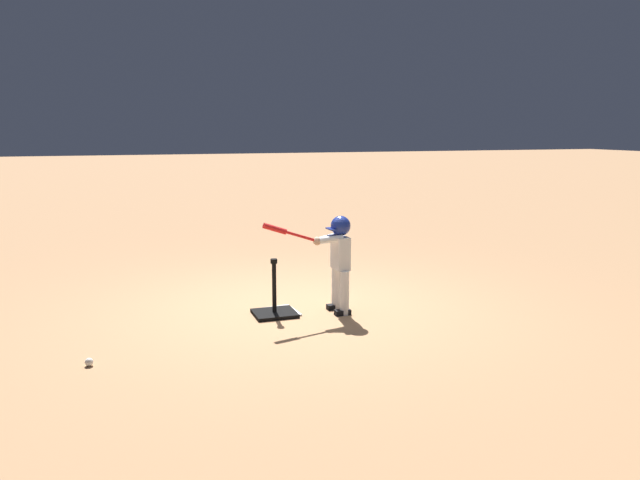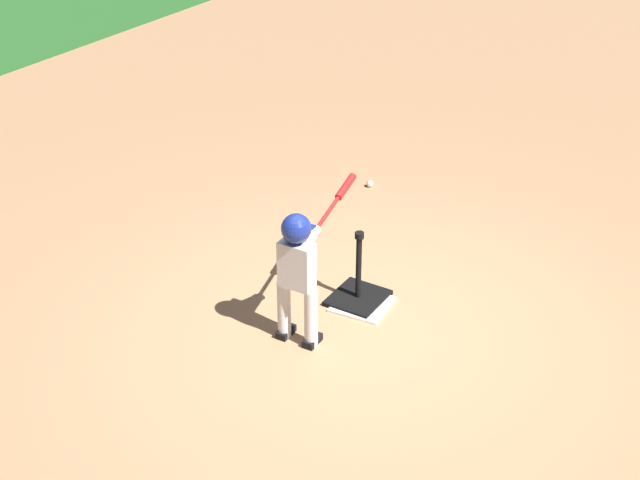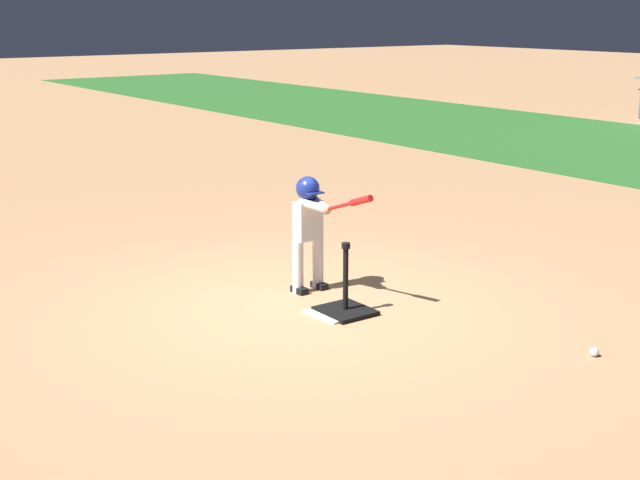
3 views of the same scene
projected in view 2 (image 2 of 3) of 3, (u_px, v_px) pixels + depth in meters
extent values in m
plane|color=#AD7F56|center=(365.00, 328.00, 7.13)|extent=(90.00, 90.00, 0.00)
cube|color=white|center=(362.00, 304.00, 7.42)|extent=(0.47, 0.47, 0.02)
cube|color=black|center=(358.00, 298.00, 7.48)|extent=(0.47, 0.42, 0.04)
cylinder|color=black|center=(359.00, 268.00, 7.33)|extent=(0.05, 0.05, 0.56)
cylinder|color=black|center=(359.00, 235.00, 7.18)|extent=(0.08, 0.08, 0.05)
cylinder|color=silver|center=(284.00, 309.00, 6.92)|extent=(0.11, 0.11, 0.51)
cube|color=black|center=(286.00, 332.00, 7.04)|extent=(0.18, 0.10, 0.06)
cylinder|color=silver|center=(311.00, 318.00, 6.81)|extent=(0.11, 0.11, 0.51)
cube|color=black|center=(312.00, 341.00, 6.94)|extent=(0.18, 0.10, 0.06)
cube|color=silver|center=(297.00, 265.00, 6.65)|extent=(0.15, 0.27, 0.37)
sphere|color=tan|center=(296.00, 230.00, 6.50)|extent=(0.19, 0.19, 0.19)
sphere|color=navy|center=(296.00, 229.00, 6.49)|extent=(0.23, 0.23, 0.23)
cube|color=navy|center=(303.00, 227.00, 6.58)|extent=(0.12, 0.17, 0.01)
cylinder|color=silver|center=(301.00, 236.00, 6.69)|extent=(0.31, 0.15, 0.11)
cylinder|color=silver|center=(311.00, 238.00, 6.65)|extent=(0.31, 0.17, 0.11)
sphere|color=tan|center=(315.00, 231.00, 6.78)|extent=(0.10, 0.10, 0.10)
cylinder|color=red|center=(334.00, 204.00, 6.96)|extent=(0.61, 0.05, 0.23)
cylinder|color=red|center=(346.00, 187.00, 7.07)|extent=(0.27, 0.07, 0.14)
cylinder|color=black|center=(314.00, 233.00, 6.77)|extent=(0.03, 0.05, 0.05)
sphere|color=white|center=(370.00, 184.00, 9.36)|extent=(0.07, 0.07, 0.07)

